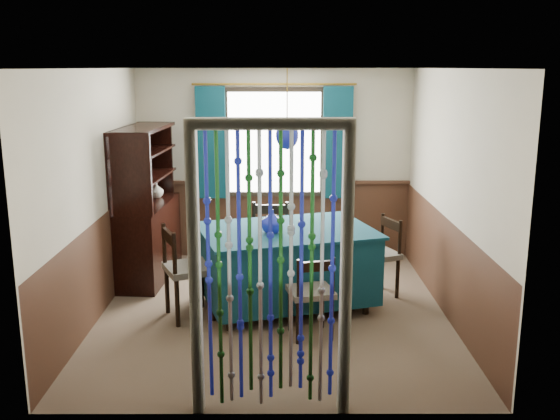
{
  "coord_description": "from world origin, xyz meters",
  "views": [
    {
      "loc": [
        0.06,
        -6.17,
        2.51
      ],
      "look_at": [
        0.07,
        0.22,
        1.04
      ],
      "focal_mm": 40.0,
      "sensor_mm": 36.0,
      "label": 1
    }
  ],
  "objects_px": {
    "sideboard": "(147,227)",
    "pendant_lamp": "(287,135)",
    "vase_table": "(272,222)",
    "chair_left": "(186,270)",
    "chair_far": "(270,242)",
    "chair_right": "(379,254)",
    "chair_near": "(312,293)",
    "vase_sideboard": "(156,189)",
    "bowl_shelf": "(143,179)",
    "dining_table": "(287,263)"
  },
  "relations": [
    {
      "from": "chair_near",
      "to": "bowl_shelf",
      "type": "distance_m",
      "value": 2.46
    },
    {
      "from": "bowl_shelf",
      "to": "vase_table",
      "type": "bearing_deg",
      "value": -26.85
    },
    {
      "from": "bowl_shelf",
      "to": "sideboard",
      "type": "bearing_deg",
      "value": 99.52
    },
    {
      "from": "chair_left",
      "to": "pendant_lamp",
      "type": "distance_m",
      "value": 1.71
    },
    {
      "from": "chair_right",
      "to": "chair_far",
      "type": "bearing_deg",
      "value": 50.71
    },
    {
      "from": "chair_far",
      "to": "bowl_shelf",
      "type": "xyz_separation_m",
      "value": [
        -1.44,
        -0.1,
        0.77
      ]
    },
    {
      "from": "chair_near",
      "to": "chair_right",
      "type": "distance_m",
      "value": 1.39
    },
    {
      "from": "vase_sideboard",
      "to": "chair_far",
      "type": "bearing_deg",
      "value": -23.7
    },
    {
      "from": "sideboard",
      "to": "chair_right",
      "type": "bearing_deg",
      "value": -9.22
    },
    {
      "from": "sideboard",
      "to": "pendant_lamp",
      "type": "distance_m",
      "value": 2.29
    },
    {
      "from": "vase_table",
      "to": "sideboard",
      "type": "bearing_deg",
      "value": 144.17
    },
    {
      "from": "vase_table",
      "to": "bowl_shelf",
      "type": "distance_m",
      "value": 1.67
    },
    {
      "from": "chair_left",
      "to": "bowl_shelf",
      "type": "bearing_deg",
      "value": -171.33
    },
    {
      "from": "chair_near",
      "to": "chair_left",
      "type": "xyz_separation_m",
      "value": [
        -1.25,
        0.48,
        0.07
      ]
    },
    {
      "from": "chair_right",
      "to": "sideboard",
      "type": "bearing_deg",
      "value": 54.46
    },
    {
      "from": "chair_left",
      "to": "sideboard",
      "type": "bearing_deg",
      "value": -177.16
    },
    {
      "from": "chair_far",
      "to": "bowl_shelf",
      "type": "height_order",
      "value": "bowl_shelf"
    },
    {
      "from": "chair_right",
      "to": "vase_table",
      "type": "height_order",
      "value": "vase_table"
    },
    {
      "from": "vase_table",
      "to": "bowl_shelf",
      "type": "height_order",
      "value": "bowl_shelf"
    },
    {
      "from": "dining_table",
      "to": "chair_right",
      "type": "xyz_separation_m",
      "value": [
        1.03,
        0.35,
        -0.02
      ]
    },
    {
      "from": "chair_left",
      "to": "bowl_shelf",
      "type": "distance_m",
      "value": 1.33
    },
    {
      "from": "chair_left",
      "to": "bowl_shelf",
      "type": "relative_size",
      "value": 4.97
    },
    {
      "from": "bowl_shelf",
      "to": "dining_table",
      "type": "bearing_deg",
      "value": -20.61
    },
    {
      "from": "chair_right",
      "to": "vase_sideboard",
      "type": "xyz_separation_m",
      "value": [
        -2.65,
        0.99,
        0.55
      ]
    },
    {
      "from": "bowl_shelf",
      "to": "vase_sideboard",
      "type": "bearing_deg",
      "value": 90.0
    },
    {
      "from": "chair_near",
      "to": "vase_table",
      "type": "xyz_separation_m",
      "value": [
        -0.38,
        0.65,
        0.53
      ]
    },
    {
      "from": "vase_table",
      "to": "chair_right",
      "type": "bearing_deg",
      "value": 21.95
    },
    {
      "from": "vase_table",
      "to": "chair_left",
      "type": "bearing_deg",
      "value": -168.69
    },
    {
      "from": "chair_far",
      "to": "chair_right",
      "type": "relative_size",
      "value": 1.08
    },
    {
      "from": "bowl_shelf",
      "to": "chair_right",
      "type": "bearing_deg",
      "value": -5.64
    },
    {
      "from": "pendant_lamp",
      "to": "bowl_shelf",
      "type": "height_order",
      "value": "pendant_lamp"
    },
    {
      "from": "pendant_lamp",
      "to": "bowl_shelf",
      "type": "distance_m",
      "value": 1.82
    },
    {
      "from": "chair_left",
      "to": "pendant_lamp",
      "type": "height_order",
      "value": "pendant_lamp"
    },
    {
      "from": "chair_near",
      "to": "vase_sideboard",
      "type": "height_order",
      "value": "vase_sideboard"
    },
    {
      "from": "sideboard",
      "to": "vase_table",
      "type": "bearing_deg",
      "value": -32.15
    },
    {
      "from": "chair_far",
      "to": "pendant_lamp",
      "type": "bearing_deg",
      "value": 104.79
    },
    {
      "from": "chair_left",
      "to": "vase_sideboard",
      "type": "relative_size",
      "value": 4.68
    },
    {
      "from": "dining_table",
      "to": "chair_far",
      "type": "relative_size",
      "value": 2.14
    },
    {
      "from": "chair_near",
      "to": "chair_right",
      "type": "height_order",
      "value": "chair_right"
    },
    {
      "from": "chair_near",
      "to": "chair_far",
      "type": "relative_size",
      "value": 0.86
    },
    {
      "from": "chair_near",
      "to": "vase_sideboard",
      "type": "relative_size",
      "value": 3.98
    },
    {
      "from": "dining_table",
      "to": "chair_right",
      "type": "relative_size",
      "value": 2.3
    },
    {
      "from": "chair_left",
      "to": "dining_table",
      "type": "bearing_deg",
      "value": 82.21
    },
    {
      "from": "dining_table",
      "to": "pendant_lamp",
      "type": "height_order",
      "value": "pendant_lamp"
    },
    {
      "from": "chair_near",
      "to": "pendant_lamp",
      "type": "height_order",
      "value": "pendant_lamp"
    },
    {
      "from": "chair_far",
      "to": "sideboard",
      "type": "relative_size",
      "value": 0.52
    },
    {
      "from": "chair_left",
      "to": "vase_table",
      "type": "bearing_deg",
      "value": 76.9
    },
    {
      "from": "chair_far",
      "to": "dining_table",
      "type": "bearing_deg",
      "value": 104.79
    },
    {
      "from": "pendant_lamp",
      "to": "bowl_shelf",
      "type": "xyz_separation_m",
      "value": [
        -1.62,
        0.61,
        -0.57
      ]
    },
    {
      "from": "chair_near",
      "to": "chair_left",
      "type": "relative_size",
      "value": 0.85
    }
  ]
}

